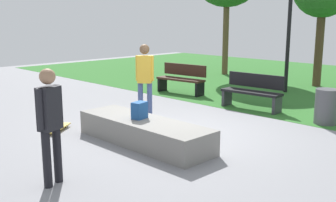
{
  "coord_description": "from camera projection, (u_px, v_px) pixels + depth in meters",
  "views": [
    {
      "loc": [
        5.46,
        -5.97,
        2.34
      ],
      "look_at": [
        -0.09,
        -0.49,
        0.73
      ],
      "focal_mm": 43.16,
      "sensor_mm": 36.0,
      "label": 1
    }
  ],
  "objects": [
    {
      "name": "park_bench_center_lawn",
      "position": [
        182.0,
        78.0,
        12.66
      ],
      "size": [
        1.64,
        0.65,
        0.91
      ],
      "color": "#331E14",
      "rests_on": "ground_plane"
    },
    {
      "name": "backpack_on_ledge",
      "position": [
        139.0,
        110.0,
        7.64
      ],
      "size": [
        0.25,
        0.31,
        0.32
      ],
      "primitive_type": "cube",
      "rotation": [
        0.0,
        0.0,
        4.91
      ],
      "color": "#1E4C8C",
      "rests_on": "concrete_ledge"
    },
    {
      "name": "skater_watching",
      "position": [
        145.0,
        75.0,
        9.39
      ],
      "size": [
        0.38,
        0.35,
        1.74
      ],
      "color": "#3F5184",
      "rests_on": "ground_plane"
    },
    {
      "name": "ground_plane",
      "position": [
        188.0,
        133.0,
        8.38
      ],
      "size": [
        28.0,
        28.0,
        0.0
      ],
      "primitive_type": "plane",
      "color": "gray"
    },
    {
      "name": "concrete_ledge",
      "position": [
        144.0,
        132.0,
        7.62
      ],
      "size": [
        2.95,
        0.88,
        0.46
      ],
      "primitive_type": "cube",
      "color": "gray",
      "rests_on": "ground_plane"
    },
    {
      "name": "skater_performing_trick",
      "position": [
        50.0,
        118.0,
        5.59
      ],
      "size": [
        0.3,
        0.41,
        1.67
      ],
      "color": "black",
      "rests_on": "ground_plane"
    },
    {
      "name": "skateboard_by_ledge",
      "position": [
        58.0,
        128.0,
        8.49
      ],
      "size": [
        0.62,
        0.77,
        0.08
      ],
      "color": "gold",
      "rests_on": "ground_plane"
    },
    {
      "name": "park_bench_far_left",
      "position": [
        253.0,
        91.0,
        10.47
      ],
      "size": [
        1.63,
        0.58,
        0.91
      ],
      "color": "black",
      "rests_on": "ground_plane"
    },
    {
      "name": "trash_bin",
      "position": [
        326.0,
        107.0,
        9.0
      ],
      "size": [
        0.5,
        0.5,
        0.79
      ],
      "primitive_type": "cylinder",
      "color": "#4C4C51",
      "rests_on": "ground_plane"
    }
  ]
}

